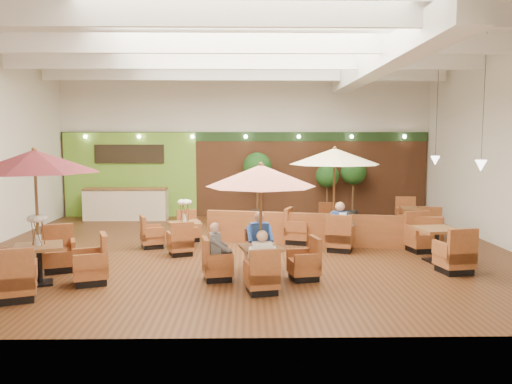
{
  "coord_description": "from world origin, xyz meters",
  "views": [
    {
      "loc": [
        0.08,
        -13.14,
        2.93
      ],
      "look_at": [
        0.3,
        0.5,
        1.5
      ],
      "focal_mm": 35.0,
      "sensor_mm": 36.0,
      "label": 1
    }
  ],
  "objects_px": {
    "table_1": "(261,200)",
    "table_2": "(332,174)",
    "service_counter": "(126,204)",
    "topiary_0": "(257,169)",
    "table_0": "(36,193)",
    "topiary_1": "(327,178)",
    "diner_0": "(262,255)",
    "table_5": "(416,221)",
    "topiary_2": "(353,174)",
    "table_3": "(176,232)",
    "diner_3": "(340,222)",
    "table_4": "(437,245)",
    "booth_divider": "(320,229)",
    "diner_2": "(217,245)",
    "diner_1": "(260,235)",
    "diner_4": "(340,222)"
  },
  "relations": [
    {
      "from": "table_1",
      "to": "table_2",
      "type": "height_order",
      "value": "table_2"
    },
    {
      "from": "service_counter",
      "to": "topiary_0",
      "type": "xyz_separation_m",
      "value": [
        4.83,
        0.2,
        1.26
      ]
    },
    {
      "from": "service_counter",
      "to": "table_0",
      "type": "bearing_deg",
      "value": -88.36
    },
    {
      "from": "topiary_1",
      "to": "diner_0",
      "type": "xyz_separation_m",
      "value": [
        -2.69,
        -9.11,
        -0.77
      ]
    },
    {
      "from": "table_2",
      "to": "table_5",
      "type": "distance_m",
      "value": 3.72
    },
    {
      "from": "topiary_1",
      "to": "topiary_2",
      "type": "relative_size",
      "value": 0.92
    },
    {
      "from": "table_0",
      "to": "table_3",
      "type": "bearing_deg",
      "value": 35.25
    },
    {
      "from": "table_1",
      "to": "topiary_1",
      "type": "height_order",
      "value": "table_1"
    },
    {
      "from": "table_2",
      "to": "topiary_0",
      "type": "distance_m",
      "value": 4.97
    },
    {
      "from": "diner_3",
      "to": "table_4",
      "type": "bearing_deg",
      "value": -7.34
    },
    {
      "from": "booth_divider",
      "to": "table_3",
      "type": "distance_m",
      "value": 3.96
    },
    {
      "from": "table_3",
      "to": "diner_2",
      "type": "xyz_separation_m",
      "value": [
        1.31,
        -3.17,
        0.3
      ]
    },
    {
      "from": "booth_divider",
      "to": "topiary_2",
      "type": "bearing_deg",
      "value": 80.93
    },
    {
      "from": "table_3",
      "to": "diner_2",
      "type": "distance_m",
      "value": 3.44
    },
    {
      "from": "table_1",
      "to": "topiary_1",
      "type": "relative_size",
      "value": 1.23
    },
    {
      "from": "diner_1",
      "to": "diner_2",
      "type": "bearing_deg",
      "value": 37.74
    },
    {
      "from": "diner_3",
      "to": "diner_4",
      "type": "relative_size",
      "value": 1.01
    },
    {
      "from": "diner_3",
      "to": "table_1",
      "type": "bearing_deg",
      "value": -108.18
    },
    {
      "from": "diner_1",
      "to": "diner_3",
      "type": "distance_m",
      "value": 2.78
    },
    {
      "from": "table_4",
      "to": "diner_2",
      "type": "height_order",
      "value": "diner_2"
    },
    {
      "from": "diner_0",
      "to": "topiary_0",
      "type": "bearing_deg",
      "value": 86.62
    },
    {
      "from": "table_5",
      "to": "diner_0",
      "type": "bearing_deg",
      "value": -119.21
    },
    {
      "from": "table_2",
      "to": "topiary_0",
      "type": "height_order",
      "value": "table_2"
    },
    {
      "from": "booth_divider",
      "to": "diner_2",
      "type": "distance_m",
      "value": 4.32
    },
    {
      "from": "service_counter",
      "to": "topiary_1",
      "type": "height_order",
      "value": "topiary_1"
    },
    {
      "from": "table_1",
      "to": "table_0",
      "type": "bearing_deg",
      "value": 171.44
    },
    {
      "from": "table_3",
      "to": "diner_0",
      "type": "relative_size",
      "value": 3.28
    },
    {
      "from": "topiary_2",
      "to": "diner_2",
      "type": "relative_size",
      "value": 2.91
    },
    {
      "from": "service_counter",
      "to": "table_1",
      "type": "relative_size",
      "value": 1.2
    },
    {
      "from": "diner_1",
      "to": "table_2",
      "type": "bearing_deg",
      "value": -134.31
    },
    {
      "from": "table_0",
      "to": "diner_0",
      "type": "height_order",
      "value": "table_0"
    },
    {
      "from": "booth_divider",
      "to": "table_5",
      "type": "distance_m",
      "value": 3.79
    },
    {
      "from": "table_5",
      "to": "diner_1",
      "type": "distance_m",
      "value": 6.67
    },
    {
      "from": "booth_divider",
      "to": "table_5",
      "type": "bearing_deg",
      "value": 41.74
    },
    {
      "from": "topiary_0",
      "to": "diner_2",
      "type": "distance_m",
      "value": 8.34
    },
    {
      "from": "diner_3",
      "to": "table_0",
      "type": "bearing_deg",
      "value": -135.59
    },
    {
      "from": "diner_0",
      "to": "diner_1",
      "type": "distance_m",
      "value": 1.81
    },
    {
      "from": "table_3",
      "to": "table_4",
      "type": "height_order",
      "value": "table_3"
    },
    {
      "from": "booth_divider",
      "to": "topiary_1",
      "type": "distance_m",
      "value": 5.02
    },
    {
      "from": "topiary_2",
      "to": "diner_1",
      "type": "bearing_deg",
      "value": -116.62
    },
    {
      "from": "table_2",
      "to": "booth_divider",
      "type": "bearing_deg",
      "value": -123.77
    },
    {
      "from": "table_2",
      "to": "table_3",
      "type": "bearing_deg",
      "value": -154.55
    },
    {
      "from": "table_2",
      "to": "diner_3",
      "type": "bearing_deg",
      "value": -67.21
    },
    {
      "from": "topiary_0",
      "to": "diner_2",
      "type": "relative_size",
      "value": 3.24
    },
    {
      "from": "table_2",
      "to": "diner_1",
      "type": "distance_m",
      "value": 3.67
    },
    {
      "from": "table_4",
      "to": "topiary_0",
      "type": "distance_m",
      "value": 8.03
    },
    {
      "from": "table_1",
      "to": "diner_3",
      "type": "bearing_deg",
      "value": 39.3
    },
    {
      "from": "topiary_0",
      "to": "diner_4",
      "type": "height_order",
      "value": "topiary_0"
    },
    {
      "from": "table_0",
      "to": "table_3",
      "type": "height_order",
      "value": "table_0"
    },
    {
      "from": "service_counter",
      "to": "diner_3",
      "type": "height_order",
      "value": "diner_3"
    }
  ]
}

